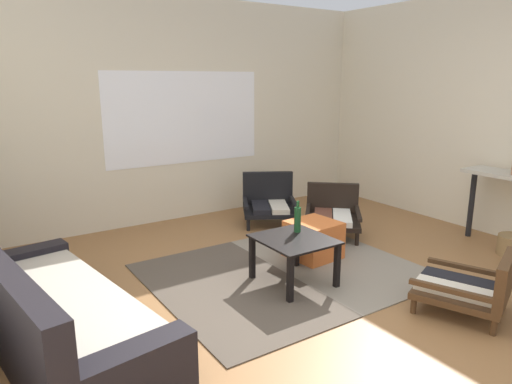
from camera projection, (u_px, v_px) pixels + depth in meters
ground_plane at (356, 309)px, 3.59m from camera, size 7.80×7.80×0.00m
far_wall_with_window at (183, 111)px, 5.76m from camera, size 5.60×0.13×2.70m
area_rug at (285, 273)px, 4.26m from camera, size 2.35×1.95×0.01m
couch at (50, 317)px, 3.04m from camera, size 1.09×2.17×0.70m
coffee_table at (294, 246)px, 3.98m from camera, size 0.58×0.63×0.41m
armchair_by_window at (269, 201)px, 5.73m from camera, size 0.83×0.81×0.60m
armchair_striped_foreground at (472, 287)px, 3.48m from camera, size 0.75×0.80×0.50m
armchair_corner at (333, 213)px, 5.27m from camera, size 0.87×0.88×0.56m
ottoman_orange at (313, 240)px, 4.59m from camera, size 0.48×0.48×0.37m
glass_bottle at (298, 219)px, 4.10m from camera, size 0.06×0.06×0.28m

